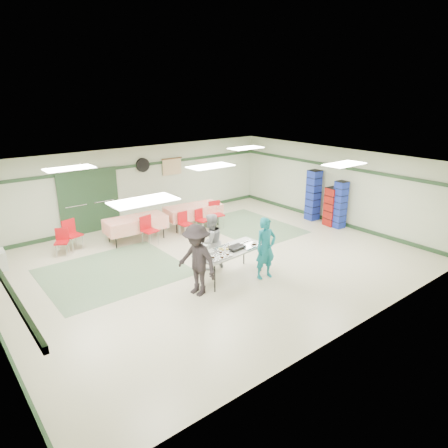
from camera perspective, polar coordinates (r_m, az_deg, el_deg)
floor at (r=11.35m, az=-1.77°, el=-5.17°), size 11.00×11.00×0.00m
ceiling at (r=10.55m, az=-1.92°, el=8.36°), size 11.00×11.00×0.00m
wall_back at (r=14.61m, az=-12.52°, el=5.43°), size 11.00×0.00×11.00m
wall_front at (r=7.97m, az=18.05°, el=-6.27°), size 11.00×0.00×11.00m
wall_right at (r=14.72m, az=15.64°, el=5.27°), size 0.00×9.00×9.00m
trim_back at (r=14.45m, az=-12.66°, el=8.11°), size 11.00×0.06×0.10m
baseboard_back at (r=14.92m, az=-12.13°, el=0.58°), size 11.00×0.06×0.12m
trim_right at (r=14.56m, az=15.81°, el=7.94°), size 0.06×9.00×0.10m
baseboard_right at (r=15.03m, az=15.15°, el=0.47°), size 0.06×9.00×0.12m
green_patch_a at (r=11.03m, az=-15.49°, el=-6.60°), size 3.50×3.00×0.01m
green_patch_b at (r=14.09m, az=3.68°, el=-0.35°), size 2.50×3.50×0.01m
double_door_left at (r=13.84m, az=-20.48°, el=2.67°), size 0.90×0.06×2.10m
double_door_right at (r=14.14m, az=-16.85°, el=3.38°), size 0.90×0.06×2.10m
door_frame at (r=13.97m, az=-18.64°, el=3.01°), size 2.00×0.03×2.15m
wall_fan at (r=14.55m, az=-11.54°, el=8.26°), size 0.50×0.10×0.50m
scroll_banner at (r=15.16m, az=-7.44°, el=8.11°), size 0.80×0.02×0.60m
serving_table at (r=10.08m, az=0.93°, el=-3.89°), size 1.99×0.96×0.76m
sheet_tray_right at (r=10.31m, az=3.58°, el=-3.09°), size 0.58×0.47×0.02m
sheet_tray_mid at (r=10.07m, az=0.31°, el=-3.60°), size 0.61×0.48×0.02m
sheet_tray_left at (r=9.63m, az=-0.92°, el=-4.66°), size 0.65×0.51×0.02m
baking_pan at (r=10.09m, az=1.72°, el=-3.39°), size 0.47×0.32×0.08m
foam_box_stack at (r=9.61m, az=-3.28°, el=-3.86°), size 0.28×0.26×0.29m
volunteer_teal at (r=10.10m, az=5.97°, el=-3.46°), size 0.63×0.47×1.60m
volunteer_grey at (r=10.56m, az=-1.93°, el=-2.55°), size 0.76×0.60×1.53m
volunteer_dark at (r=9.24m, az=-3.90°, el=-5.16°), size 0.84×1.22×1.72m
dining_table_a at (r=13.97m, az=-4.41°, el=1.90°), size 2.03×1.07×0.77m
dining_table_b at (r=12.92m, az=-12.49°, el=0.10°), size 1.96×0.97×0.77m
chair_a at (r=13.49m, az=-3.33°, el=0.89°), size 0.44×0.44×0.78m
chair_b at (r=13.14m, az=-5.70°, el=0.40°), size 0.40×0.40×0.80m
chair_c at (r=13.84m, az=-1.21°, el=1.80°), size 0.50×0.50×0.93m
chair_d at (r=12.50m, az=-10.81°, el=-0.47°), size 0.49×0.49×0.91m
chair_loose_a at (r=12.72m, az=-21.00°, el=-1.03°), size 0.53×0.53×0.93m
chair_loose_b at (r=12.46m, az=-22.16°, el=-2.00°), size 0.50×0.50×0.79m
crate_stack_blue_a at (r=14.29m, az=16.23°, el=2.65°), size 0.40×0.40×1.65m
crate_stack_red at (r=14.50m, az=15.18°, el=2.40°), size 0.46×0.46×1.37m
crate_stack_blue_b at (r=14.94m, az=12.63°, el=4.02°), size 0.44×0.44×1.85m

